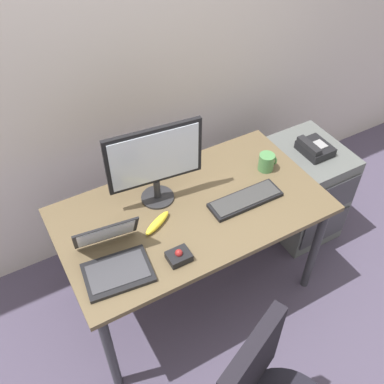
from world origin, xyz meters
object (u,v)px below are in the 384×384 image
monitor_main (155,161)px  keyboard (245,199)px  laptop (113,258)px  file_cabinet (303,190)px  banana (157,223)px  trackball_mouse (179,256)px  coffee_mug (267,162)px  desk_phone (314,148)px

monitor_main → keyboard: (0.40, -0.25, -0.26)m
monitor_main → laptop: (-0.37, -0.30, -0.22)m
file_cabinet → banana: bearing=-173.6°
monitor_main → banana: 0.32m
monitor_main → trackball_mouse: size_ratio=4.59×
monitor_main → trackball_mouse: bearing=-102.6°
keyboard → coffee_mug: (0.26, 0.16, 0.04)m
file_cabinet → laptop: bearing=-170.1°
file_cabinet → banana: size_ratio=3.66×
laptop → banana: 0.31m
desk_phone → trackball_mouse: 1.21m
file_cabinet → banana: (-1.16, -0.13, 0.43)m
trackball_mouse → banana: size_ratio=0.58×
laptop → coffee_mug: 1.05m
monitor_main → keyboard: 0.54m
trackball_mouse → coffee_mug: coffee_mug is taller
file_cabinet → banana: banana is taller
trackball_mouse → banana: bearing=89.0°
coffee_mug → banana: 0.75m
coffee_mug → banana: bearing=-173.5°
keyboard → monitor_main: bearing=147.7°
keyboard → coffee_mug: 0.30m
keyboard → banana: banana is taller
desk_phone → coffee_mug: 0.41m
laptop → trackball_mouse: (0.28, -0.12, -0.03)m
file_cabinet → trackball_mouse: size_ratio=6.33×
keyboard → coffee_mug: size_ratio=3.98×
trackball_mouse → coffee_mug: (0.75, 0.33, 0.03)m
monitor_main → keyboard: size_ratio=1.23×
keyboard → trackball_mouse: trackball_mouse is taller
trackball_mouse → laptop: bearing=156.7°
file_cabinet → keyboard: keyboard is taller
coffee_mug → banana: (-0.75, -0.09, -0.03)m
trackball_mouse → coffee_mug: bearing=23.5°
desk_phone → coffee_mug: (-0.40, -0.03, 0.08)m
file_cabinet → keyboard: (-0.66, -0.21, 0.42)m
desk_phone → file_cabinet: bearing=63.2°
file_cabinet → laptop: (-1.44, -0.25, 0.46)m
trackball_mouse → banana: (0.00, 0.24, -0.00)m
trackball_mouse → monitor_main: bearing=77.4°
keyboard → laptop: (-0.78, -0.04, 0.04)m
laptop → coffee_mug: size_ratio=3.49×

